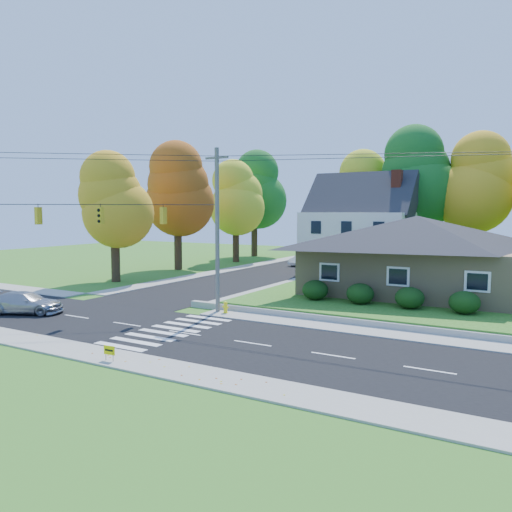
{
  "coord_description": "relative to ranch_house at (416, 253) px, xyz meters",
  "views": [
    {
      "loc": [
        15.55,
        -19.83,
        6.2
      ],
      "look_at": [
        -0.4,
        8.0,
        3.33
      ],
      "focal_mm": 35.0,
      "sensor_mm": 36.0,
      "label": 1
    }
  ],
  "objects": [
    {
      "name": "ground",
      "position": [
        -8.0,
        -16.0,
        -3.27
      ],
      "size": [
        120.0,
        120.0,
        0.0
      ],
      "primitive_type": "plane",
      "color": "#3D7923"
    },
    {
      "name": "sidewalk_south",
      "position": [
        -8.0,
        -21.0,
        -3.23
      ],
      "size": [
        90.0,
        2.0,
        0.08
      ],
      "primitive_type": "cube",
      "color": "#9C9A90",
      "rests_on": "ground"
    },
    {
      "name": "ranch_house",
      "position": [
        0.0,
        0.0,
        0.0
      ],
      "size": [
        14.6,
        10.6,
        5.4
      ],
      "color": "tan",
      "rests_on": "lawn"
    },
    {
      "name": "tree_west_2",
      "position": [
        -25.0,
        16.0,
        4.54
      ],
      "size": [
        6.72,
        6.72,
        12.51
      ],
      "color": "#3F2A19",
      "rests_on": "ground"
    },
    {
      "name": "tree_lot_2",
      "position": [
        2.0,
        18.0,
        5.7
      ],
      "size": [
        7.28,
        7.28,
        13.56
      ],
      "color": "#3F2A19",
      "rests_on": "lawn"
    },
    {
      "name": "lawn",
      "position": [
        5.0,
        5.0,
        -3.02
      ],
      "size": [
        30.0,
        30.0,
        0.5
      ],
      "primitive_type": "cube",
      "color": "#3D7923",
      "rests_on": "ground"
    },
    {
      "name": "hedge_row",
      "position": [
        -0.5,
        -6.2,
        -2.13
      ],
      "size": [
        10.7,
        1.7,
        1.27
      ],
      "color": "#163A10",
      "rests_on": "lawn"
    },
    {
      "name": "tree_lot_1",
      "position": [
        -4.0,
        17.0,
        6.35
      ],
      "size": [
        7.84,
        7.84,
        14.6
      ],
      "color": "#3F2A19",
      "rests_on": "lawn"
    },
    {
      "name": "white_car",
      "position": [
        -16.1,
        16.13,
        -2.58
      ],
      "size": [
        1.95,
        4.19,
        1.33
      ],
      "primitive_type": "imported",
      "rotation": [
        0.0,
        0.0,
        -0.14
      ],
      "color": "white",
      "rests_on": "road_cross"
    },
    {
      "name": "road_cross",
      "position": [
        -16.0,
        10.0,
        -3.25
      ],
      "size": [
        8.0,
        44.0,
        0.02
      ],
      "primitive_type": "cube",
      "color": "black",
      "rests_on": "ground"
    },
    {
      "name": "fire_hydrant",
      "position": [
        -8.83,
        -10.96,
        -2.89
      ],
      "size": [
        0.45,
        0.35,
        0.79
      ],
      "color": "yellow",
      "rests_on": "ground"
    },
    {
      "name": "yard_sign",
      "position": [
        -7.64,
        -21.45,
        -2.77
      ],
      "size": [
        0.56,
        0.07,
        0.7
      ],
      "color": "black",
      "rests_on": "ground"
    },
    {
      "name": "tree_west_0",
      "position": [
        -25.0,
        -4.0,
        3.89
      ],
      "size": [
        6.16,
        6.16,
        11.47
      ],
      "color": "#3F2A19",
      "rests_on": "ground"
    },
    {
      "name": "tree_west_1",
      "position": [
        -26.0,
        6.0,
        5.2
      ],
      "size": [
        7.28,
        7.28,
        13.56
      ],
      "color": "#3F2A19",
      "rests_on": "ground"
    },
    {
      "name": "colonial_house",
      "position": [
        -7.96,
        12.0,
        1.32
      ],
      "size": [
        10.4,
        8.4,
        9.6
      ],
      "color": "silver",
      "rests_on": "lawn"
    },
    {
      "name": "silver_sedan",
      "position": [
        -19.47,
        -16.88,
        -2.59
      ],
      "size": [
        4.88,
        3.52,
        1.31
      ],
      "primitive_type": "imported",
      "rotation": [
        0.0,
        0.0,
        1.99
      ],
      "color": "#A1A1A8",
      "rests_on": "road_main"
    },
    {
      "name": "road_main",
      "position": [
        -8.0,
        -16.0,
        -3.26
      ],
      "size": [
        90.0,
        8.0,
        0.02
      ],
      "primitive_type": "cube",
      "color": "black",
      "rests_on": "ground"
    },
    {
      "name": "tree_lot_0",
      "position": [
        -10.0,
        18.0,
        5.04
      ],
      "size": [
        6.72,
        6.72,
        12.51
      ],
      "color": "#3F2A19",
      "rests_on": "lawn"
    },
    {
      "name": "traffic_infrastructure",
      "position": [
        -8.15,
        -14.65,
        1.88
      ],
      "size": [
        38.1,
        10.66,
        10.0
      ],
      "color": "#666059",
      "rests_on": "ground"
    },
    {
      "name": "tree_west_3",
      "position": [
        -27.0,
        24.0,
        5.85
      ],
      "size": [
        7.84,
        7.84,
        14.6
      ],
      "color": "#3F2A19",
      "rests_on": "ground"
    },
    {
      "name": "sidewalk_north",
      "position": [
        -8.0,
        -11.0,
        -3.23
      ],
      "size": [
        90.0,
        2.0,
        0.08
      ],
      "primitive_type": "cube",
      "color": "#9C9A90",
      "rests_on": "ground"
    }
  ]
}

